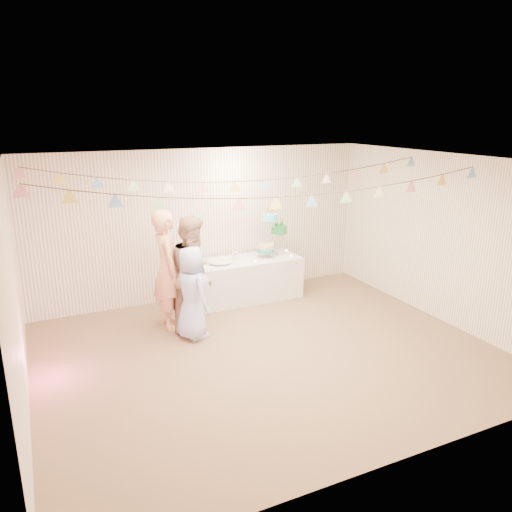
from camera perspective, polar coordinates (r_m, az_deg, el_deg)
name	(u,v)px	position (r m, az deg, el deg)	size (l,w,h in m)	color
floor	(267,353)	(6.97, 1.32, -11.00)	(6.00, 6.00, 0.00)	brown
ceiling	(269,161)	(6.23, 1.48, 10.80)	(6.00, 6.00, 0.00)	white
back_wall	(204,224)	(8.72, -5.95, 3.61)	(6.00, 6.00, 0.00)	white
front_wall	(397,338)	(4.53, 15.79, -9.05)	(6.00, 6.00, 0.00)	white
left_wall	(14,297)	(5.86, -25.96, -4.26)	(5.00, 5.00, 0.00)	white
right_wall	(442,238)	(8.22, 20.48, 1.90)	(5.00, 5.00, 0.00)	white
table	(245,279)	(8.75, -1.27, -2.65)	(1.93, 0.77, 0.72)	silver
cake_stand	(272,232)	(8.80, 1.84, 2.75)	(0.70, 0.41, 0.78)	silver
cake_bottom	(266,251)	(8.76, 1.13, 0.63)	(0.31, 0.31, 0.15)	teal
cake_middle	(279,232)	(8.97, 2.61, 2.76)	(0.27, 0.27, 0.22)	#1B7D31
cake_top_tier	(270,220)	(8.69, 1.59, 4.17)	(0.25, 0.25, 0.19)	#51E9FF
platter	(220,261)	(8.41, -4.15, -0.63)	(0.38, 0.38, 0.02)	white
posy	(236,254)	(8.60, -2.32, 0.24)	(0.13, 0.13, 0.15)	white
person_adult_a	(168,270)	(7.56, -10.04, -1.53)	(0.67, 0.44, 1.83)	#ECA57B
person_adult_b	(194,273)	(7.49, -7.12, -1.94)	(0.85, 0.66, 1.74)	tan
person_child	(192,293)	(7.21, -7.34, -4.21)	(0.67, 0.44, 1.37)	#A7B9ED
bunting_back	(235,172)	(7.25, -2.47, 9.56)	(5.60, 1.10, 0.40)	pink
bunting_front	(276,186)	(6.08, 2.31, 8.01)	(5.60, 0.90, 0.36)	#72A5E5
tealight_0	(204,267)	(8.22, -5.98, -1.22)	(0.04, 0.04, 0.03)	#FFD88C
tealight_1	(222,258)	(8.66, -3.89, -0.25)	(0.04, 0.04, 0.03)	#FFD88C
tealight_2	(255,261)	(8.48, -0.07, -0.58)	(0.04, 0.04, 0.03)	#FFD88C
tealight_3	(258,253)	(8.96, 0.19, 0.35)	(0.04, 0.04, 0.03)	#FFD88C
tealight_4	(291,256)	(8.83, 4.06, 0.06)	(0.04, 0.04, 0.03)	#FFD88C
tealight_5	(286,250)	(9.14, 3.50, 0.64)	(0.04, 0.04, 0.03)	#FFD88C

